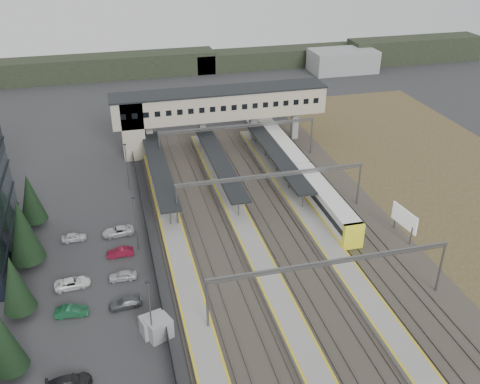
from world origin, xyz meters
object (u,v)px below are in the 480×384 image
object	(u,v)px
relay_cabin_far	(159,328)
footbridge	(205,108)
relay_cabin_near	(153,325)
train	(283,150)
billboard	(404,219)

from	to	relation	value
relay_cabin_far	footbridge	bearing A→B (deg)	73.13
relay_cabin_near	relay_cabin_far	bearing A→B (deg)	-54.34
relay_cabin_near	relay_cabin_far	distance (m)	0.89
relay_cabin_near	train	world-z (taller)	train
relay_cabin_far	footbridge	world-z (taller)	footbridge
relay_cabin_near	train	bearing A→B (deg)	54.70
footbridge	train	distance (m)	16.55
relay_cabin_near	billboard	xyz separation A→B (m)	(35.92, 10.57, 1.85)
relay_cabin_near	footbridge	distance (m)	51.48
footbridge	train	xyz separation A→B (m)	(12.30, -9.40, -5.85)
relay_cabin_near	relay_cabin_far	world-z (taller)	relay_cabin_far
relay_cabin_near	relay_cabin_far	xyz separation A→B (m)	(0.52, -0.72, 0.07)
footbridge	billboard	world-z (taller)	footbridge
relay_cabin_near	billboard	bearing A→B (deg)	16.40
train	billboard	world-z (taller)	billboard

